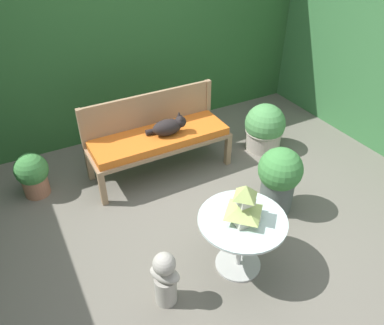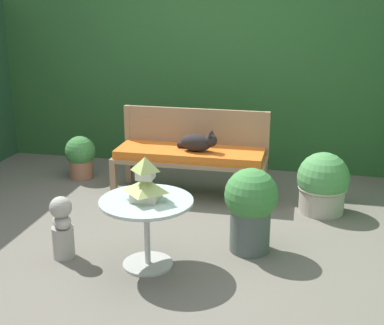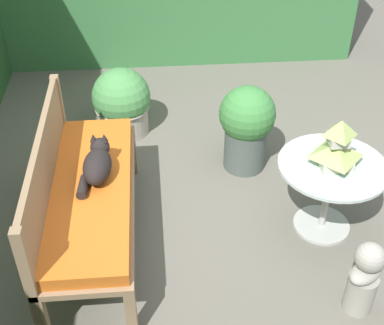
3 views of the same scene
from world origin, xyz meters
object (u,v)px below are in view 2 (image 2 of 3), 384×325
(garden_bench, at_px, (190,156))
(potted_plant_bench_right, at_px, (323,184))
(patio_table, at_px, (147,214))
(cat, at_px, (198,142))
(garden_bust, at_px, (62,227))
(pagoda_birdhouse, at_px, (146,182))
(potted_plant_patio_mid, at_px, (81,156))
(potted_plant_bench_left, at_px, (251,206))

(garden_bench, distance_m, potted_plant_bench_right, 1.32)
(garden_bench, xyz_separation_m, patio_table, (0.02, -1.52, 0.01))
(cat, bearing_deg, garden_bust, -112.14)
(pagoda_birdhouse, bearing_deg, potted_plant_bench_right, 46.69)
(patio_table, height_order, potted_plant_bench_right, potted_plant_bench_right)
(potted_plant_bench_right, bearing_deg, patio_table, -133.31)
(garden_bench, bearing_deg, garden_bust, -113.21)
(potted_plant_patio_mid, bearing_deg, cat, -12.32)
(garden_bench, relative_size, potted_plant_patio_mid, 3.21)
(cat, height_order, potted_plant_bench_left, cat)
(patio_table, bearing_deg, garden_bust, -178.46)
(potted_plant_bench_left, height_order, potted_plant_patio_mid, potted_plant_bench_left)
(patio_table, relative_size, garden_bust, 1.38)
(garden_bench, height_order, pagoda_birdhouse, pagoda_birdhouse)
(cat, bearing_deg, potted_plant_bench_left, -53.69)
(garden_bench, relative_size, patio_table, 2.20)
(garden_bust, xyz_separation_m, potted_plant_bench_left, (1.40, 0.44, 0.12))
(pagoda_birdhouse, xyz_separation_m, potted_plant_patio_mid, (-1.32, 1.78, -0.42))
(garden_bust, distance_m, potted_plant_bench_left, 1.47)
(cat, xyz_separation_m, garden_bust, (-0.75, -1.49, -0.32))
(potted_plant_bench_right, relative_size, potted_plant_patio_mid, 1.21)
(patio_table, bearing_deg, garden_bench, 90.66)
(cat, relative_size, pagoda_birdhouse, 1.28)
(garden_bust, distance_m, potted_plant_bench_right, 2.41)
(garden_bench, distance_m, garden_bust, 1.69)
(patio_table, distance_m, pagoda_birdhouse, 0.25)
(pagoda_birdhouse, distance_m, potted_plant_patio_mid, 2.26)
(patio_table, height_order, garden_bust, patio_table)
(pagoda_birdhouse, bearing_deg, potted_plant_bench_left, 30.20)
(cat, height_order, pagoda_birdhouse, pagoda_birdhouse)
(pagoda_birdhouse, xyz_separation_m, potted_plant_bench_right, (1.29, 1.37, -0.40))
(pagoda_birdhouse, height_order, potted_plant_patio_mid, pagoda_birdhouse)
(garden_bench, distance_m, patio_table, 1.52)
(cat, height_order, potted_plant_bench_right, cat)
(potted_plant_bench_left, bearing_deg, potted_plant_bench_right, 59.11)
(cat, relative_size, potted_plant_patio_mid, 0.88)
(pagoda_birdhouse, bearing_deg, garden_bench, 90.66)
(cat, height_order, potted_plant_patio_mid, cat)
(cat, bearing_deg, potted_plant_patio_mid, 172.36)
(garden_bench, xyz_separation_m, garden_bust, (-0.66, -1.54, -0.15))
(garden_bust, bearing_deg, cat, 117.88)
(garden_bench, relative_size, garden_bust, 3.04)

